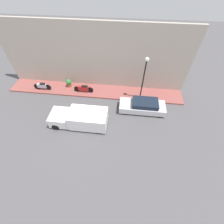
% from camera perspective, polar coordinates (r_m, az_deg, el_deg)
% --- Properties ---
extents(ground_plane, '(60.00, 60.00, 0.00)m').
position_cam_1_polar(ground_plane, '(14.09, -10.12, -4.56)').
color(ground_plane, '#514F51').
extents(sidewalk, '(2.20, 19.08, 0.16)m').
position_cam_1_polar(sidewalk, '(17.10, -6.57, 8.02)').
color(sidewalk, '#934C47').
rests_on(sidewalk, ground_plane).
extents(building_facade, '(0.30, 19.08, 6.83)m').
position_cam_1_polar(building_facade, '(16.22, -6.76, 19.92)').
color(building_facade, '#B2A899').
rests_on(building_facade, ground_plane).
extents(parked_car, '(1.68, 4.40, 1.26)m').
position_cam_1_polar(parked_car, '(14.83, 11.64, 2.28)').
color(parked_car, silver).
rests_on(parked_car, ground_plane).
extents(delivery_van, '(1.91, 5.06, 1.60)m').
position_cam_1_polar(delivery_van, '(13.54, -12.13, -2.31)').
color(delivery_van, white).
rests_on(delivery_van, ground_plane).
extents(motorcycle_red, '(0.30, 2.12, 0.83)m').
position_cam_1_polar(motorcycle_red, '(16.74, -10.77, 8.79)').
color(motorcycle_red, '#B21E1E').
rests_on(motorcycle_red, sidewalk).
extents(scooter_silver, '(0.30, 1.94, 0.83)m').
position_cam_1_polar(scooter_silver, '(18.48, -25.03, 8.97)').
color(scooter_silver, '#B7B7BF').
rests_on(scooter_silver, sidewalk).
extents(streetlamp, '(0.38, 0.38, 4.64)m').
position_cam_1_polar(streetlamp, '(14.29, 12.33, 14.74)').
color(streetlamp, black).
rests_on(streetlamp, sidewalk).
extents(potted_plant, '(0.62, 0.62, 0.93)m').
position_cam_1_polar(potted_plant, '(17.86, -16.11, 10.69)').
color(potted_plant, brown).
rests_on(potted_plant, sidewalk).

